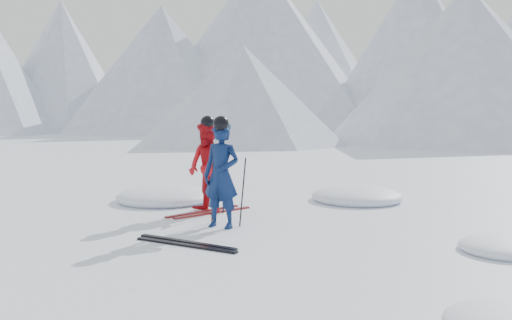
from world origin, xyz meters
The scene contains 12 objects.
ground centered at (0.00, 0.00, 0.00)m, with size 160.00×160.00×0.00m, color white.
skier_blue centered at (-1.78, 0.07, 0.86)m, with size 0.63×0.41×1.72m, color #0C1E4A.
skier_red centered at (-2.76, 0.94, 0.85)m, with size 0.83×0.65×1.71m, color red.
pole_blue_left centered at (-2.08, 0.22, 0.57)m, with size 0.02×0.02×1.15m, color black.
pole_blue_right centered at (-1.53, 0.32, 0.57)m, with size 0.02×0.02×1.15m, color black.
pole_red_left centered at (-3.06, 1.19, 0.57)m, with size 0.02×0.02×1.14m, color black.
pole_red_right centered at (-2.46, 1.09, 0.57)m, with size 0.02×0.02×1.14m, color black.
ski_worn_left centered at (-2.88, 0.94, 0.01)m, with size 0.09×1.70×0.03m, color black.
ski_worn_right centered at (-2.64, 0.94, 0.01)m, with size 0.09×1.70×0.03m, color black.
ski_loose_a centered at (-1.56, -1.04, 0.01)m, with size 0.09×1.70×0.03m, color black.
ski_loose_b centered at (-1.46, -1.19, 0.01)m, with size 0.09×1.70×0.03m, color black.
snow_lumps centered at (-1.67, 1.90, 0.00)m, with size 8.90×7.21×0.44m.
Camera 1 is at (3.57, -6.88, 1.93)m, focal length 38.00 mm.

